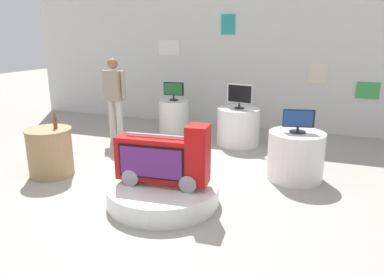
{
  "coord_description": "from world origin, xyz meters",
  "views": [
    {
      "loc": [
        2.02,
        -3.74,
        2.04
      ],
      "look_at": [
        0.38,
        0.73,
        0.67
      ],
      "focal_mm": 33.65,
      "sensor_mm": 36.0,
      "label": 1
    }
  ],
  "objects_px": {
    "novelty_firetruck_tv": "(164,160)",
    "tv_on_center_rear": "(240,95)",
    "shopper_browsing_near_truck": "(114,94)",
    "display_pedestal_right_rear": "(295,156)",
    "main_display_pedestal": "(163,193)",
    "side_table_round": "(50,152)",
    "tv_on_right_rear": "(298,121)",
    "tv_on_left_rear": "(174,90)",
    "bottle_on_side_table": "(55,122)",
    "display_pedestal_left_rear": "(174,116)",
    "display_pedestal_center_rear": "(238,126)"
  },
  "relations": [
    {
      "from": "tv_on_center_rear",
      "to": "side_table_round",
      "type": "height_order",
      "value": "tv_on_center_rear"
    },
    {
      "from": "tv_on_left_rear",
      "to": "tv_on_right_rear",
      "type": "distance_m",
      "value": 3.27
    },
    {
      "from": "novelty_firetruck_tv",
      "to": "tv_on_right_rear",
      "type": "distance_m",
      "value": 2.04
    },
    {
      "from": "novelty_firetruck_tv",
      "to": "shopper_browsing_near_truck",
      "type": "height_order",
      "value": "shopper_browsing_near_truck"
    },
    {
      "from": "novelty_firetruck_tv",
      "to": "display_pedestal_right_rear",
      "type": "xyz_separation_m",
      "value": [
        1.46,
        1.4,
        -0.22
      ]
    },
    {
      "from": "main_display_pedestal",
      "to": "tv_on_right_rear",
      "type": "relative_size",
      "value": 3.22
    },
    {
      "from": "display_pedestal_center_rear",
      "to": "side_table_round",
      "type": "distance_m",
      "value": 3.42
    },
    {
      "from": "main_display_pedestal",
      "to": "display_pedestal_left_rear",
      "type": "bearing_deg",
      "value": 110.63
    },
    {
      "from": "display_pedestal_center_rear",
      "to": "tv_on_center_rear",
      "type": "distance_m",
      "value": 0.61
    },
    {
      "from": "main_display_pedestal",
      "to": "tv_on_center_rear",
      "type": "bearing_deg",
      "value": 83.94
    },
    {
      "from": "tv_on_right_rear",
      "to": "bottle_on_side_table",
      "type": "bearing_deg",
      "value": -162.86
    },
    {
      "from": "display_pedestal_right_rear",
      "to": "novelty_firetruck_tv",
      "type": "bearing_deg",
      "value": -136.18
    },
    {
      "from": "display_pedestal_center_rear",
      "to": "side_table_round",
      "type": "relative_size",
      "value": 1.14
    },
    {
      "from": "novelty_firetruck_tv",
      "to": "tv_on_center_rear",
      "type": "distance_m",
      "value": 2.88
    },
    {
      "from": "display_pedestal_left_rear",
      "to": "tv_on_right_rear",
      "type": "relative_size",
      "value": 1.62
    },
    {
      "from": "shopper_browsing_near_truck",
      "to": "novelty_firetruck_tv",
      "type": "bearing_deg",
      "value": -46.99
    },
    {
      "from": "tv_on_center_rear",
      "to": "novelty_firetruck_tv",
      "type": "bearing_deg",
      "value": -95.6
    },
    {
      "from": "display_pedestal_left_rear",
      "to": "side_table_round",
      "type": "relative_size",
      "value": 0.98
    },
    {
      "from": "tv_on_center_rear",
      "to": "tv_on_left_rear",
      "type": "bearing_deg",
      "value": 165.27
    },
    {
      "from": "novelty_firetruck_tv",
      "to": "bottle_on_side_table",
      "type": "bearing_deg",
      "value": 169.41
    },
    {
      "from": "side_table_round",
      "to": "shopper_browsing_near_truck",
      "type": "bearing_deg",
      "value": 90.95
    },
    {
      "from": "display_pedestal_center_rear",
      "to": "tv_on_left_rear",
      "type": "bearing_deg",
      "value": 165.41
    },
    {
      "from": "display_pedestal_left_rear",
      "to": "bottle_on_side_table",
      "type": "relative_size",
      "value": 3.02
    },
    {
      "from": "novelty_firetruck_tv",
      "to": "tv_on_center_rear",
      "type": "bearing_deg",
      "value": 84.4
    },
    {
      "from": "tv_on_right_rear",
      "to": "novelty_firetruck_tv",
      "type": "bearing_deg",
      "value": -136.24
    },
    {
      "from": "side_table_round",
      "to": "bottle_on_side_table",
      "type": "relative_size",
      "value": 3.07
    },
    {
      "from": "novelty_firetruck_tv",
      "to": "side_table_round",
      "type": "height_order",
      "value": "novelty_firetruck_tv"
    },
    {
      "from": "display_pedestal_right_rear",
      "to": "shopper_browsing_near_truck",
      "type": "relative_size",
      "value": 0.49
    },
    {
      "from": "display_pedestal_center_rear",
      "to": "display_pedestal_right_rear",
      "type": "xyz_separation_m",
      "value": [
        1.18,
        -1.44,
        0.0
      ]
    },
    {
      "from": "display_pedestal_left_rear",
      "to": "side_table_round",
      "type": "xyz_separation_m",
      "value": [
        -0.76,
        -2.95,
        0.01
      ]
    },
    {
      "from": "main_display_pedestal",
      "to": "tv_on_right_rear",
      "type": "distance_m",
      "value": 2.17
    },
    {
      "from": "tv_on_left_rear",
      "to": "display_pedestal_right_rear",
      "type": "relative_size",
      "value": 0.55
    },
    {
      "from": "tv_on_center_rear",
      "to": "tv_on_right_rear",
      "type": "distance_m",
      "value": 1.86
    },
    {
      "from": "tv_on_left_rear",
      "to": "side_table_round",
      "type": "bearing_deg",
      "value": -104.51
    },
    {
      "from": "display_pedestal_center_rear",
      "to": "side_table_round",
      "type": "bearing_deg",
      "value": -131.78
    },
    {
      "from": "tv_on_left_rear",
      "to": "tv_on_right_rear",
      "type": "bearing_deg",
      "value": -34.21
    },
    {
      "from": "novelty_firetruck_tv",
      "to": "tv_on_left_rear",
      "type": "bearing_deg",
      "value": 110.98
    },
    {
      "from": "display_pedestal_right_rear",
      "to": "side_table_round",
      "type": "height_order",
      "value": "side_table_round"
    },
    {
      "from": "novelty_firetruck_tv",
      "to": "shopper_browsing_near_truck",
      "type": "xyz_separation_m",
      "value": [
        -2.03,
        2.18,
        0.38
      ]
    },
    {
      "from": "tv_on_center_rear",
      "to": "shopper_browsing_near_truck",
      "type": "distance_m",
      "value": 2.4
    },
    {
      "from": "display_pedestal_right_rear",
      "to": "main_display_pedestal",
      "type": "bearing_deg",
      "value": -136.72
    },
    {
      "from": "novelty_firetruck_tv",
      "to": "tv_on_center_rear",
      "type": "relative_size",
      "value": 2.33
    },
    {
      "from": "tv_on_left_rear",
      "to": "bottle_on_side_table",
      "type": "relative_size",
      "value": 1.9
    },
    {
      "from": "bottle_on_side_table",
      "to": "shopper_browsing_near_truck",
      "type": "xyz_separation_m",
      "value": [
        -0.12,
        1.82,
        0.14
      ]
    },
    {
      "from": "tv_on_center_rear",
      "to": "tv_on_right_rear",
      "type": "relative_size",
      "value": 1.15
    },
    {
      "from": "bottle_on_side_table",
      "to": "tv_on_right_rear",
      "type": "bearing_deg",
      "value": 17.14
    },
    {
      "from": "display_pedestal_left_rear",
      "to": "tv_on_left_rear",
      "type": "bearing_deg",
      "value": -92.52
    },
    {
      "from": "bottle_on_side_table",
      "to": "shopper_browsing_near_truck",
      "type": "distance_m",
      "value": 1.83
    },
    {
      "from": "main_display_pedestal",
      "to": "display_pedestal_center_rear",
      "type": "distance_m",
      "value": 2.86
    },
    {
      "from": "side_table_round",
      "to": "tv_on_left_rear",
      "type": "bearing_deg",
      "value": 75.49
    }
  ]
}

